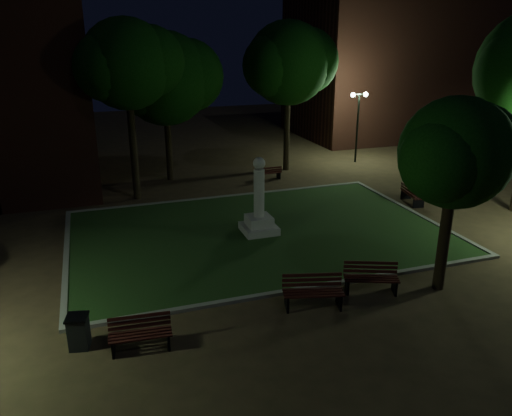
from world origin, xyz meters
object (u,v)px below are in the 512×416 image
(monument, at_px, (259,212))
(bench_right_side, at_px, (411,195))
(bench_near_left, at_px, (313,292))
(trash_bin, at_px, (79,332))
(bench_far_side, at_px, (269,174))
(bench_near_right, at_px, (371,278))
(bench_west_near, at_px, (140,334))

(monument, relative_size, bench_right_side, 1.92)
(bench_near_left, height_order, trash_bin, bench_near_left)
(monument, xyz_separation_m, trash_bin, (-7.13, -6.04, -0.48))
(bench_right_side, bearing_deg, bench_far_side, 50.13)
(bench_near_left, xyz_separation_m, trash_bin, (-6.76, 0.06, 0.01))
(bench_near_right, bearing_deg, bench_far_side, 105.87)
(monument, distance_m, bench_right_side, 8.50)
(monument, distance_m, trash_bin, 9.36)
(bench_west_near, bearing_deg, monument, 54.61)
(bench_near_right, distance_m, bench_west_near, 7.46)
(bench_near_right, relative_size, bench_west_near, 1.09)
(bench_near_left, relative_size, bench_far_side, 1.34)
(bench_west_near, distance_m, bench_right_side, 16.07)
(monument, bearing_deg, bench_right_side, 8.98)
(bench_near_left, distance_m, bench_near_right, 2.21)
(bench_near_left, bearing_deg, bench_west_near, -159.58)
(bench_west_near, xyz_separation_m, trash_bin, (-1.54, 0.56, 0.06))
(bench_near_right, relative_size, bench_far_side, 1.27)
(bench_far_side, xyz_separation_m, trash_bin, (-10.34, -13.56, 0.11))
(bench_right_side, bearing_deg, bench_near_left, 140.57)
(bench_near_left, bearing_deg, monument, 101.43)
(monument, xyz_separation_m, bench_right_side, (8.38, 1.32, -0.54))
(bench_far_side, relative_size, trash_bin, 1.52)
(bench_far_side, bearing_deg, bench_right_side, 127.12)
(bench_near_right, height_order, bench_right_side, bench_near_right)
(bench_right_side, bearing_deg, bench_near_right, 147.66)
(bench_near_right, distance_m, bench_right_side, 9.68)
(trash_bin, bearing_deg, bench_far_side, 52.67)
(monument, distance_m, bench_near_right, 6.10)
(bench_right_side, relative_size, trash_bin, 1.76)
(bench_west_near, height_order, bench_right_side, bench_west_near)
(monument, distance_m, bench_near_left, 6.13)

